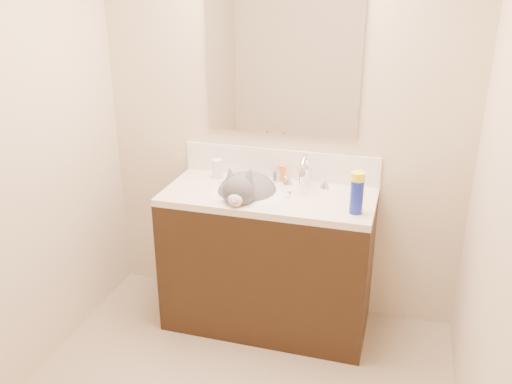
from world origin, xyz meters
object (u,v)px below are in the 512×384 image
Objects in this scene: vanity_cabinet at (268,263)px; spray_can at (357,196)px; basin at (247,204)px; cat at (246,194)px; faucet at (305,174)px; silver_jar at (277,176)px; pill_bottle at (217,169)px; amber_bottle at (282,173)px.

spray_can is (0.50, -0.14, 0.54)m from vanity_cabinet.
cat is at bearing 133.25° from basin.
vanity_cabinet is at bearing -142.71° from faucet.
silver_jar reaches higher than basin.
vanity_cabinet is 0.46m from cat.
pill_bottle is at bearing 140.36° from cat.
pill_bottle is 0.92m from spray_can.
amber_bottle is (0.39, 0.05, -0.01)m from pill_bottle.
silver_jar is 0.03m from amber_bottle.
amber_bottle is at bearing 153.59° from faucet.
basin is at bearing -116.87° from silver_jar.
pill_bottle is at bearing 161.27° from spray_can.
amber_bottle is 0.53× the size of spray_can.
silver_jar is 0.36× the size of spray_can.
spray_can reaches higher than basin.
cat is 0.29m from amber_bottle.
basin is 0.31m from amber_bottle.
silver_jar is at bearing 145.97° from spray_can.
silver_jar is at bearing 58.03° from cat.
faucet is 1.51× the size of spray_can.
basin is 0.06m from cat.
basin is 1.61× the size of faucet.
silver_jar is (0.12, 0.24, 0.10)m from basin.
pill_bottle reaches higher than basin.
cat is 5.05× the size of amber_bottle.
vanity_cabinet is 12.29× the size of amber_bottle.
pill_bottle is 1.17× the size of amber_bottle.
basin is at bearing -49.32° from cat.
cat reaches higher than basin.
amber_bottle is at bearing 83.10° from vanity_cabinet.
faucet is at bearing -20.58° from silver_jar.
cat is at bearing -170.67° from vanity_cabinet.
spray_can is at bearing -9.68° from basin.
faucet reaches higher than basin.
basin is (-0.12, -0.03, 0.38)m from vanity_cabinet.
amber_bottle is at bearing 54.13° from cat.
faucet reaches higher than amber_bottle.
amber_bottle is (-0.15, 0.08, -0.04)m from faucet.
faucet is 0.55m from pill_bottle.
vanity_cabinet is 0.54m from amber_bottle.
cat is at bearing -123.31° from amber_bottle.
vanity_cabinet is 4.29× the size of faucet.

